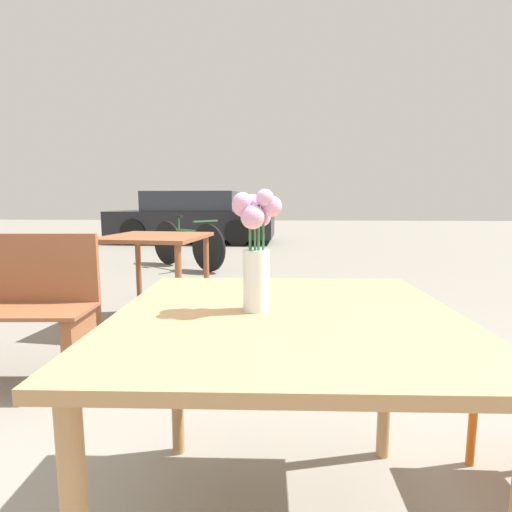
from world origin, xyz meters
The scene contains 5 objects.
table_front centered at (0.00, 0.00, 0.64)m, with size 0.98×0.99×0.73m.
flower_vase centered at (-0.09, 0.01, 0.91)m, with size 0.14×0.12×0.34m.
table_back centered at (-1.03, 2.12, 0.64)m, with size 0.86×0.91×0.75m.
bicycle centered at (-1.43, 4.97, 0.37)m, with size 1.36×1.12×0.81m.
parked_car centered at (-2.14, 8.85, 0.60)m, with size 4.06×1.92×1.26m.
Camera 1 is at (-0.03, -1.10, 1.04)m, focal length 28.00 mm.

